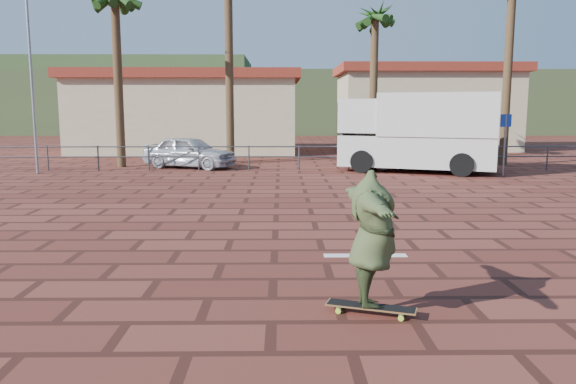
{
  "coord_description": "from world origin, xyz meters",
  "views": [
    {
      "loc": [
        -0.72,
        -10.37,
        2.45
      ],
      "look_at": [
        -0.58,
        0.72,
        0.8
      ],
      "focal_mm": 35.0,
      "sensor_mm": 36.0,
      "label": 1
    }
  ],
  "objects_px": {
    "car_silver": "(190,152)",
    "campervan": "(420,131)",
    "skateboarder": "(372,239)",
    "car_white": "(404,150)",
    "longboard": "(371,307)"
  },
  "relations": [
    {
      "from": "skateboarder",
      "to": "car_white",
      "type": "relative_size",
      "value": 0.44
    },
    {
      "from": "longboard",
      "to": "car_white",
      "type": "height_order",
      "value": "car_white"
    },
    {
      "from": "skateboarder",
      "to": "car_white",
      "type": "height_order",
      "value": "skateboarder"
    },
    {
      "from": "car_silver",
      "to": "car_white",
      "type": "xyz_separation_m",
      "value": [
        8.96,
        0.0,
        0.08
      ]
    },
    {
      "from": "skateboarder",
      "to": "longboard",
      "type": "bearing_deg",
      "value": 179.17
    },
    {
      "from": "campervan",
      "to": "car_silver",
      "type": "bearing_deg",
      "value": -168.19
    },
    {
      "from": "longboard",
      "to": "car_silver",
      "type": "bearing_deg",
      "value": 125.27
    },
    {
      "from": "longboard",
      "to": "skateboarder",
      "type": "xyz_separation_m",
      "value": [
        -0.0,
        0.0,
        0.84
      ]
    },
    {
      "from": "car_white",
      "to": "longboard",
      "type": "bearing_deg",
      "value": 149.52
    },
    {
      "from": "car_silver",
      "to": "skateboarder",
      "type": "bearing_deg",
      "value": -141.78
    },
    {
      "from": "longboard",
      "to": "car_white",
      "type": "distance_m",
      "value": 17.41
    },
    {
      "from": "car_silver",
      "to": "campervan",
      "type": "bearing_deg",
      "value": -77.25
    },
    {
      "from": "car_silver",
      "to": "car_white",
      "type": "distance_m",
      "value": 8.96
    },
    {
      "from": "car_white",
      "to": "skateboarder",
      "type": "bearing_deg",
      "value": 149.52
    },
    {
      "from": "skateboarder",
      "to": "campervan",
      "type": "xyz_separation_m",
      "value": [
        4.32,
        15.4,
        0.67
      ]
    }
  ]
}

